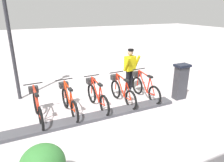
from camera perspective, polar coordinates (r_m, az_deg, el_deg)
ground_plane at (r=6.29m, az=-4.32°, el=-10.13°), size 60.00×60.00×0.00m
dock_rail_base at (r=6.26m, az=-4.33°, el=-9.74°), size 0.44×5.39×0.10m
payment_kiosk at (r=7.68m, az=18.50°, el=-0.03°), size 0.36×0.52×1.28m
bike_docked_0 at (r=7.49m, az=8.96°, el=-1.64°), size 1.72×0.54×1.02m
bike_docked_1 at (r=7.05m, az=2.72°, el=-2.81°), size 1.72×0.54×1.02m
bike_docked_2 at (r=6.70m, az=-4.28°, el=-4.07°), size 1.72×0.54×1.02m
bike_docked_3 at (r=6.47m, az=-11.93°, el=-5.39°), size 1.72×0.54×1.02m
bike_docked_4 at (r=6.36m, az=-20.03°, el=-6.67°), size 1.72×0.54×1.02m
worker_near_rack at (r=8.01m, az=5.04°, el=3.54°), size 0.50×0.68×1.66m
lamp_post at (r=7.62m, az=-27.08°, el=14.80°), size 0.32×0.32×4.23m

